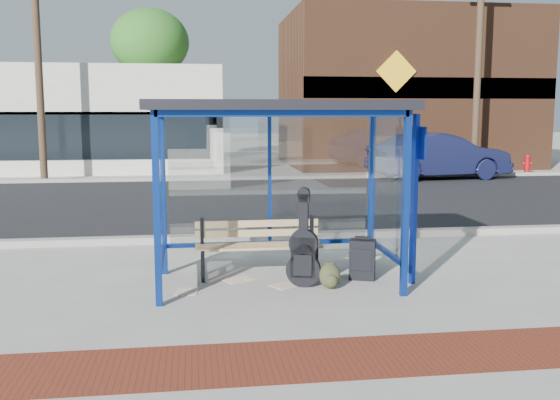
{
  "coord_description": "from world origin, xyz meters",
  "views": [
    {
      "loc": [
        -1.05,
        -8.02,
        2.27
      ],
      "look_at": [
        0.08,
        0.2,
        1.1
      ],
      "focal_mm": 40.0,
      "sensor_mm": 36.0,
      "label": 1
    }
  ],
  "objects": [
    {
      "name": "utility_pole_east",
      "position": [
        9.0,
        13.4,
        4.11
      ],
      "size": [
        1.6,
        0.24,
        8.0
      ],
      "color": "#4C3826",
      "rests_on": "ground"
    },
    {
      "name": "fire_hydrant",
      "position": [
        11.08,
        13.41,
        0.41
      ],
      "size": [
        0.34,
        0.23,
        0.76
      ],
      "rotation": [
        0.0,
        0.0,
        -0.43
      ],
      "color": "#A50B10",
      "rests_on": "ground"
    },
    {
      "name": "brick_paver_strip",
      "position": [
        0.0,
        -2.6,
        0.01
      ],
      "size": [
        60.0,
        1.0,
        0.01
      ],
      "primitive_type": "cube",
      "color": "maroon",
      "rests_on": "ground"
    },
    {
      "name": "ground",
      "position": [
        0.0,
        0.0,
        0.0
      ],
      "size": [
        120.0,
        120.0,
        0.0
      ],
      "primitive_type": "plane",
      "color": "#B2ADA0",
      "rests_on": "ground"
    },
    {
      "name": "newspaper_c",
      "position": [
        0.11,
        -0.1,
        0.0
      ],
      "size": [
        0.47,
        0.44,
        0.01
      ],
      "primitive_type": "cube",
      "rotation": [
        0.0,
        0.0,
        0.57
      ],
      "color": "white",
      "rests_on": "ground"
    },
    {
      "name": "bus_shelter",
      "position": [
        0.0,
        0.07,
        2.07
      ],
      "size": [
        3.3,
        1.8,
        2.42
      ],
      "color": "navy",
      "rests_on": "ground"
    },
    {
      "name": "utility_pole_west",
      "position": [
        -6.0,
        13.4,
        4.11
      ],
      "size": [
        1.6,
        0.24,
        8.0
      ],
      "color": "#4C3826",
      "rests_on": "ground"
    },
    {
      "name": "newspaper_a",
      "position": [
        -0.49,
        0.26,
        0.0
      ],
      "size": [
        0.48,
        0.45,
        0.01
      ],
      "primitive_type": "cube",
      "rotation": [
        0.0,
        0.0,
        0.5
      ],
      "color": "white",
      "rests_on": "ground"
    },
    {
      "name": "tree_right",
      "position": [
        12.5,
        22.0,
        5.45
      ],
      "size": [
        3.6,
        3.6,
        7.03
      ],
      "color": "#4C3826",
      "rests_on": "ground"
    },
    {
      "name": "curb_near",
      "position": [
        0.0,
        2.9,
        0.06
      ],
      "size": [
        60.0,
        0.25,
        0.12
      ],
      "primitive_type": "cube",
      "color": "gray",
      "rests_on": "ground"
    },
    {
      "name": "backpack",
      "position": [
        0.66,
        -0.31,
        0.16
      ],
      "size": [
        0.29,
        0.26,
        0.34
      ],
      "rotation": [
        0.0,
        0.0,
        0.01
      ],
      "color": "#30321B",
      "rests_on": "ground"
    },
    {
      "name": "parked_car",
      "position": [
        7.26,
        12.43,
        0.79
      ],
      "size": [
        4.97,
        2.24,
        1.58
      ],
      "primitive_type": "imported",
      "rotation": [
        0.0,
        0.0,
        1.69
      ],
      "color": "#171C42",
      "rests_on": "ground"
    },
    {
      "name": "bench",
      "position": [
        -0.2,
        0.46,
        0.47
      ],
      "size": [
        1.75,
        0.43,
        0.82
      ],
      "rotation": [
        0.0,
        0.0,
        0.0
      ],
      "color": "black",
      "rests_on": "ground"
    },
    {
      "name": "newspaper_b",
      "position": [
        -1.18,
        -0.21,
        0.0
      ],
      "size": [
        0.32,
        0.39,
        0.01
      ],
      "primitive_type": "cube",
      "rotation": [
        0.0,
        0.0,
        -1.7
      ],
      "color": "white",
      "rests_on": "ground"
    },
    {
      "name": "far_sidewalk",
      "position": [
        0.0,
        15.0,
        0.0
      ],
      "size": [
        60.0,
        4.0,
        0.01
      ],
      "primitive_type": "cube",
      "color": "#B2ADA0",
      "rests_on": "ground"
    },
    {
      "name": "curb_far",
      "position": [
        0.0,
        13.1,
        0.06
      ],
      "size": [
        60.0,
        0.25,
        0.12
      ],
      "primitive_type": "cube",
      "color": "gray",
      "rests_on": "ground"
    },
    {
      "name": "storefront_brown",
      "position": [
        8.0,
        18.49,
        3.2
      ],
      "size": [
        10.0,
        7.08,
        6.4
      ],
      "color": "#59331E",
      "rests_on": "ground"
    },
    {
      "name": "guitar_bag",
      "position": [
        0.33,
        -0.16,
        0.45
      ],
      "size": [
        0.47,
        0.25,
        1.23
      ],
      "rotation": [
        0.0,
        0.0,
        -0.29
      ],
      "color": "black",
      "rests_on": "ground"
    },
    {
      "name": "suitcase",
      "position": [
        1.19,
        0.07,
        0.28
      ],
      "size": [
        0.4,
        0.32,
        0.6
      ],
      "rotation": [
        0.0,
        0.0,
        -0.36
      ],
      "color": "black",
      "rests_on": "ground"
    },
    {
      "name": "sign_post",
      "position": [
        1.81,
        -0.22,
        1.27
      ],
      "size": [
        0.15,
        0.27,
        2.25
      ],
      "rotation": [
        0.0,
        0.0,
        0.42
      ],
      "color": "navy",
      "rests_on": "ground"
    },
    {
      "name": "street_asphalt",
      "position": [
        0.0,
        8.0,
        0.0
      ],
      "size": [
        60.0,
        10.0,
        0.0
      ],
      "primitive_type": "cube",
      "color": "black",
      "rests_on": "ground"
    },
    {
      "name": "tree_mid",
      "position": [
        -3.0,
        22.0,
        5.45
      ],
      "size": [
        3.6,
        3.6,
        7.03
      ],
      "color": "#4C3826",
      "rests_on": "ground"
    }
  ]
}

